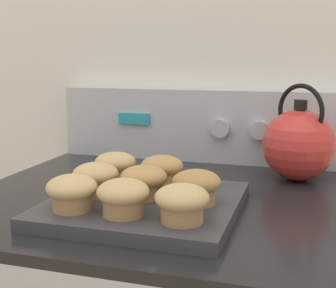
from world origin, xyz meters
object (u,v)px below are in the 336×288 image
at_px(muffin_r1_c1, 144,181).
at_px(muffin_r2_c0, 115,166).
at_px(muffin_r1_c2, 196,186).
at_px(tea_kettle, 298,143).
at_px(muffin_r0_c0, 72,191).
at_px(muffin_r1_c0, 96,178).
at_px(muffin_r0_c1, 123,196).
at_px(muffin_pan, 145,205).
at_px(muffin_r2_c1, 162,169).
at_px(muffin_r0_c2, 182,202).

distance_m(muffin_r1_c1, muffin_r2_c0, 0.13).
distance_m(muffin_r1_c1, muffin_r1_c2, 0.09).
bearing_deg(muffin_r1_c1, tea_kettle, 49.72).
bearing_deg(tea_kettle, muffin_r0_c0, -130.96).
bearing_deg(muffin_r1_c2, muffin_r1_c0, -179.90).
bearing_deg(muffin_r1_c1, muffin_r1_c0, -177.21).
relative_size(muffin_r0_c1, muffin_r2_c0, 1.00).
bearing_deg(muffin_r2_c0, muffin_r1_c2, -27.11).
distance_m(muffin_pan, muffin_r2_c1, 0.10).
distance_m(muffin_pan, tea_kettle, 0.38).
height_order(muffin_pan, muffin_r1_c0, muffin_r1_c0).
bearing_deg(muffin_r1_c2, muffin_r0_c0, -153.75).
xyz_separation_m(muffin_r0_c2, muffin_r1_c2, (-0.00, 0.09, 0.00)).
height_order(muffin_pan, muffin_r0_c0, muffin_r0_c0).
bearing_deg(muffin_r0_c2, muffin_r1_c2, 90.32).
bearing_deg(muffin_r2_c1, muffin_pan, -91.32).
bearing_deg(muffin_r1_c1, muffin_r1_c2, -2.43).
xyz_separation_m(muffin_r1_c1, muffin_r2_c1, (0.00, 0.09, 0.00)).
relative_size(muffin_r0_c1, muffin_r1_c1, 1.00).
distance_m(muffin_r0_c2, muffin_r1_c1, 0.13).
bearing_deg(muffin_pan, muffin_r1_c2, -1.60).
bearing_deg(muffin_r0_c1, muffin_r2_c0, 116.59).
bearing_deg(muffin_r1_c0, muffin_pan, 1.82).
bearing_deg(tea_kettle, muffin_r1_c2, -117.32).
bearing_deg(tea_kettle, muffin_pan, -129.85).
xyz_separation_m(muffin_r1_c2, muffin_r2_c1, (-0.09, 0.09, 0.00)).
relative_size(muffin_r2_c0, muffin_r2_c1, 1.00).
height_order(muffin_r1_c0, muffin_r2_c1, same).
bearing_deg(muffin_r0_c2, muffin_r0_c0, 179.10).
xyz_separation_m(muffin_r0_c2, tea_kettle, (0.15, 0.38, 0.03)).
relative_size(muffin_r0_c1, muffin_r1_c0, 1.00).
distance_m(muffin_r0_c0, muffin_r1_c1, 0.13).
xyz_separation_m(muffin_r2_c1, tea_kettle, (0.24, 0.20, 0.03)).
distance_m(muffin_r0_c0, tea_kettle, 0.51).
distance_m(muffin_r0_c0, muffin_r2_c0, 0.18).
height_order(muffin_r0_c2, muffin_r2_c1, same).
distance_m(muffin_r0_c2, muffin_r1_c0, 0.20).
bearing_deg(muffin_r0_c0, muffin_r0_c2, -0.90).
bearing_deg(muffin_pan, muffin_r2_c0, 135.58).
xyz_separation_m(muffin_r0_c1, tea_kettle, (0.24, 0.38, 0.03)).
relative_size(muffin_r0_c2, tea_kettle, 0.39).
bearing_deg(muffin_r2_c0, muffin_r0_c1, -63.41).
xyz_separation_m(muffin_r1_c0, muffin_r2_c0, (-0.00, 0.10, 0.00)).
relative_size(muffin_pan, muffin_r0_c2, 3.91).
bearing_deg(muffin_r1_c0, muffin_r2_c1, 44.87).
bearing_deg(muffin_r1_c2, muffin_r0_c2, -89.68).
relative_size(muffin_r1_c0, muffin_r2_c1, 1.00).
xyz_separation_m(muffin_pan, muffin_r1_c0, (-0.09, -0.00, 0.04)).
bearing_deg(muffin_r1_c2, muffin_pan, 178.40).
height_order(muffin_r1_c0, muffin_r1_c1, same).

